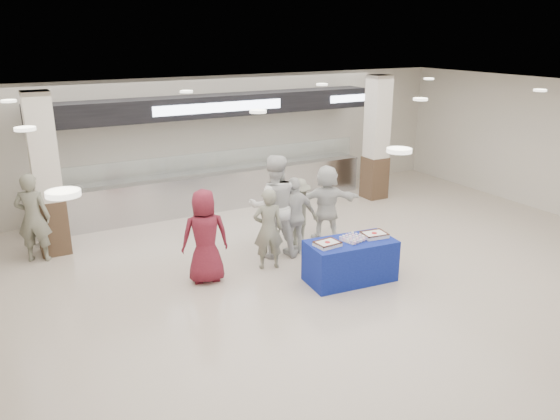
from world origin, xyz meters
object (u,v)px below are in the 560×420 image
display_table (350,261)px  soldier_a (268,229)px  chef_tall (274,206)px  soldier_b (298,213)px  soldier_bg (33,218)px  civilian_maroon (205,236)px  sheet_cake_left (327,243)px  civilian_white (326,202)px  sheet_cake_right (374,234)px  chef_short (295,216)px  cupcake_tray (354,238)px

display_table → soldier_a: soldier_a is taller
chef_tall → soldier_b: 0.72m
soldier_a → soldier_bg: soldier_bg is taller
civilian_maroon → chef_tall: size_ratio=0.83×
sheet_cake_left → civilian_white: (1.26, 1.96, 0.01)m
chef_tall → civilian_maroon: bearing=38.3°
sheet_cake_right → chef_short: chef_short is taller
chef_short → civilian_white: civilian_white is taller
display_table → chef_tall: bearing=116.3°
sheet_cake_right → soldier_a: bearing=141.1°
soldier_a → soldier_bg: (-3.76, 2.45, 0.10)m
civilian_maroon → soldier_bg: 3.51m
cupcake_tray → soldier_a: soldier_a is taller
soldier_bg → chef_tall: bearing=177.3°
sheet_cake_left → soldier_b: size_ratio=0.30×
civilian_maroon → chef_tall: 1.68m
sheet_cake_right → chef_tall: chef_tall is taller
sheet_cake_left → chef_short: chef_short is taller
display_table → civilian_white: bearing=73.8°
soldier_b → civilian_white: 0.79m
soldier_a → chef_tall: chef_tall is taller
civilian_maroon → civilian_white: bearing=-153.5°
sheet_cake_right → chef_short: 1.73m
display_table → chef_short: size_ratio=0.98×
cupcake_tray → soldier_b: size_ratio=0.32×
sheet_cake_left → soldier_b: 1.89m
chef_tall → cupcake_tray: bearing=135.3°
sheet_cake_left → sheet_cake_right: (0.97, -0.04, 0.00)m
soldier_bg → sheet_cake_right: bearing=167.9°
chef_short → soldier_bg: size_ratio=0.90×
chef_short → cupcake_tray: bearing=97.2°
chef_tall → chef_short: size_ratio=1.29×
sheet_cake_right → chef_short: (-0.73, 1.57, -0.01)m
display_table → chef_short: chef_short is taller
cupcake_tray → chef_short: chef_short is taller
civilian_maroon → soldier_bg: bearing=-31.5°
display_table → sheet_cake_right: bearing=1.6°
cupcake_tray → civilian_maroon: civilian_maroon is taller
sheet_cake_right → soldier_a: soldier_a is taller
sheet_cake_left → civilian_maroon: (-1.76, 1.20, 0.05)m
chef_tall → soldier_bg: size_ratio=1.16×
chef_tall → civilian_white: bearing=-145.6°
cupcake_tray → chef_short: size_ratio=0.30×
chef_short → sheet_cake_left: bearing=76.7°
chef_short → soldier_b: bearing=-133.8°
sheet_cake_right → civilian_white: size_ratio=0.29×
display_table → soldier_bg: size_ratio=0.89×
display_table → soldier_a: 1.61m
civilian_maroon → soldier_bg: (-2.53, 2.43, 0.03)m
cupcake_tray → civilian_maroon: bearing=152.7°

